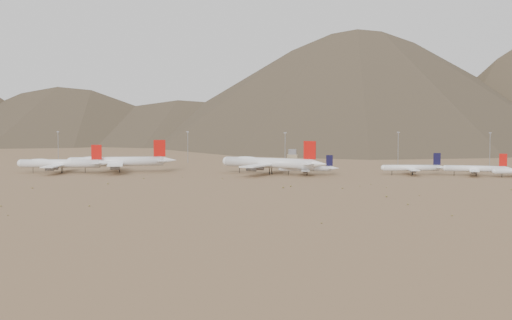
# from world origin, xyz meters

# --- Properties ---
(ground) EXTENTS (3000.00, 3000.00, 0.00)m
(ground) POSITION_xyz_m (0.00, 0.00, 0.00)
(ground) COLOR #8A6847
(ground) RESTS_ON ground
(mountain_ridge) EXTENTS (4400.00, 1000.00, 300.00)m
(mountain_ridge) POSITION_xyz_m (0.00, 900.00, 150.00)
(mountain_ridge) COLOR brown
(mountain_ridge) RESTS_ON ground
(widebody_west) EXTENTS (64.83, 49.90, 19.25)m
(widebody_west) POSITION_xyz_m (-120.97, 22.32, 6.64)
(widebody_west) COLOR white
(widebody_west) RESTS_ON ground
(widebody_centre) EXTENTS (72.39, 57.30, 22.09)m
(widebody_centre) POSITION_xyz_m (-84.18, 32.12, 7.62)
(widebody_centre) COLOR white
(widebody_centre) RESTS_ON ground
(widebody_east) EXTENTS (72.43, 58.05, 22.73)m
(widebody_east) POSITION_xyz_m (20.15, 27.20, 7.84)
(widebody_east) COLOR white
(widebody_east) RESTS_ON ground
(narrowbody_a) EXTENTS (39.90, 28.69, 13.16)m
(narrowbody_a) POSITION_xyz_m (45.45, 26.24, 4.27)
(narrowbody_a) COLOR white
(narrowbody_a) RESTS_ON ground
(narrowbody_b) EXTENTS (43.77, 31.69, 14.47)m
(narrowbody_b) POSITION_xyz_m (114.26, 34.16, 4.70)
(narrowbody_b) COLOR white
(narrowbody_b) RESTS_ON ground
(narrowbody_c) EXTENTS (44.34, 32.29, 14.71)m
(narrowbody_c) POSITION_xyz_m (154.32, 30.33, 4.77)
(narrowbody_c) COLOR white
(narrowbody_c) RESTS_ON ground
(control_tower) EXTENTS (8.00, 8.00, 12.00)m
(control_tower) POSITION_xyz_m (30.00, 120.00, 5.32)
(control_tower) COLOR gray
(control_tower) RESTS_ON ground
(mast_far_west) EXTENTS (2.00, 0.60, 25.70)m
(mast_far_west) POSITION_xyz_m (-161.09, 118.47, 14.20)
(mast_far_west) COLOR gray
(mast_far_west) RESTS_ON ground
(mast_west) EXTENTS (2.00, 0.60, 25.70)m
(mast_west) POSITION_xyz_m (-55.66, 128.32, 14.20)
(mast_west) COLOR gray
(mast_west) RESTS_ON ground
(mast_centre) EXTENTS (2.00, 0.60, 25.70)m
(mast_centre) POSITION_xyz_m (24.97, 108.84, 14.20)
(mast_centre) COLOR gray
(mast_centre) RESTS_ON ground
(mast_east) EXTENTS (2.00, 0.60, 25.70)m
(mast_east) POSITION_xyz_m (113.21, 133.22, 14.20)
(mast_east) COLOR gray
(mast_east) RESTS_ON ground
(mast_far_east) EXTENTS (2.00, 0.60, 25.70)m
(mast_far_east) POSITION_xyz_m (182.75, 127.25, 14.20)
(mast_far_east) COLOR gray
(mast_far_east) RESTS_ON ground
(desert_scrub) EXTENTS (440.98, 175.45, 0.91)m
(desert_scrub) POSITION_xyz_m (7.38, -73.38, 0.32)
(desert_scrub) COLOR olive
(desert_scrub) RESTS_ON ground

